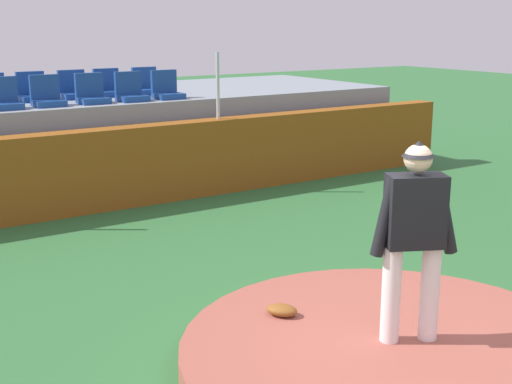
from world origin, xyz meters
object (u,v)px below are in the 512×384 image
object	(u,v)px
stadium_chair_0	(4,99)
stadium_chair_1	(47,96)
fielding_glove	(282,310)
stadium_chair_7	(74,90)
stadium_chair_2	(92,94)
stadium_chair_4	(167,90)
stadium_chair_8	(108,88)
stadium_chair_6	(33,92)
stadium_chair_3	(131,92)
pitcher	(414,228)
stadium_chair_9	(147,86)

from	to	relation	value
stadium_chair_0	stadium_chair_1	xyz separation A→B (m)	(0.69, 0.03, 0.00)
fielding_glove	stadium_chair_7	size ratio (longest dim) A/B	0.60
fielding_glove	stadium_chair_2	world-z (taller)	stadium_chair_2
stadium_chair_2	stadium_chair_0	bearing A→B (deg)	0.51
stadium_chair_4	stadium_chair_8	world-z (taller)	same
stadium_chair_0	stadium_chair_8	xyz separation A→B (m)	(2.09, 0.93, 0.00)
fielding_glove	stadium_chair_6	size ratio (longest dim) A/B	0.60
stadium_chair_0	stadium_chair_8	distance (m)	2.28
stadium_chair_1	stadium_chair_0	bearing A→B (deg)	2.61
stadium_chair_3	pitcher	bearing A→B (deg)	85.66
stadium_chair_6	stadium_chair_9	size ratio (longest dim) A/B	1.00
fielding_glove	stadium_chair_8	distance (m)	7.47
fielding_glove	stadium_chair_4	world-z (taller)	stadium_chair_4
pitcher	stadium_chair_3	xyz separation A→B (m)	(0.55, 7.30, 0.51)
fielding_glove	stadium_chair_4	xyz separation A→B (m)	(1.88, 6.28, 1.48)
fielding_glove	stadium_chair_7	world-z (taller)	stadium_chair_7
fielding_glove	stadium_chair_4	size ratio (longest dim) A/B	0.60
stadium_chair_0	stadium_chair_1	size ratio (longest dim) A/B	1.00
stadium_chair_0	stadium_chair_7	size ratio (longest dim) A/B	1.00
stadium_chair_7	stadium_chair_2	bearing A→B (deg)	90.67
pitcher	stadium_chair_6	distance (m)	8.28
stadium_chair_1	stadium_chair_7	distance (m)	1.14
fielding_glove	stadium_chair_1	world-z (taller)	stadium_chair_1
pitcher	stadium_chair_9	distance (m)	8.34
stadium_chair_2	stadium_chair_9	size ratio (longest dim) A/B	1.00
stadium_chair_0	stadium_chair_3	world-z (taller)	same
stadium_chair_2	stadium_chair_9	bearing A→B (deg)	-147.68
stadium_chair_0	stadium_chair_9	xyz separation A→B (m)	(2.84, 0.90, 0.00)
stadium_chair_1	stadium_chair_4	xyz separation A→B (m)	(2.12, -0.05, 0.00)
fielding_glove	stadium_chair_6	xyz separation A→B (m)	(-0.23, 7.20, 1.48)
stadium_chair_2	stadium_chair_9	world-z (taller)	same
fielding_glove	stadium_chair_9	bearing A→B (deg)	129.06
pitcher	stadium_chair_4	xyz separation A→B (m)	(1.24, 7.30, 0.51)
stadium_chair_3	stadium_chair_9	distance (m)	1.17
stadium_chair_4	stadium_chair_8	xyz separation A→B (m)	(-0.72, 0.95, 0.00)
stadium_chair_8	stadium_chair_3	bearing A→B (deg)	92.19
stadium_chair_2	stadium_chair_7	size ratio (longest dim) A/B	1.00
stadium_chair_7	stadium_chair_8	size ratio (longest dim) A/B	1.00
stadium_chair_0	stadium_chair_2	world-z (taller)	same
stadium_chair_2	stadium_chair_4	size ratio (longest dim) A/B	1.00
stadium_chair_0	stadium_chair_2	xyz separation A→B (m)	(1.43, 0.01, 0.00)
pitcher	stadium_chair_0	xyz separation A→B (m)	(-1.57, 7.32, 0.51)
stadium_chair_2	pitcher	bearing A→B (deg)	91.05
stadium_chair_3	stadium_chair_6	distance (m)	1.70
fielding_glove	stadium_chair_3	xyz separation A→B (m)	(1.20, 6.28, 1.48)
stadium_chair_0	stadium_chair_4	size ratio (longest dim) A/B	1.00
stadium_chair_0	stadium_chair_2	bearing A→B (deg)	-179.49
pitcher	stadium_chair_7	world-z (taller)	stadium_chair_7
stadium_chair_9	stadium_chair_2	bearing A→B (deg)	32.32
stadium_chair_2	stadium_chair_8	xyz separation A→B (m)	(0.65, 0.92, 0.00)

